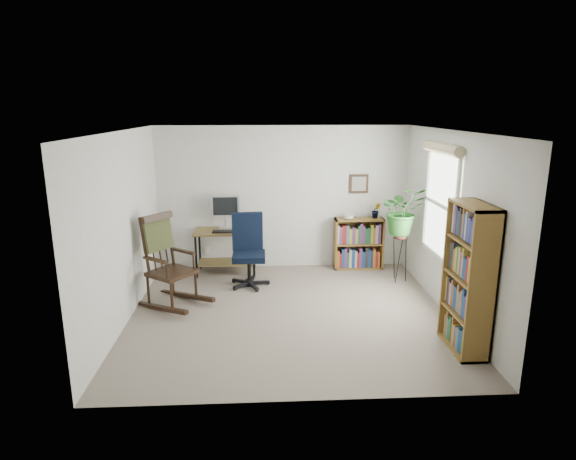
{
  "coord_description": "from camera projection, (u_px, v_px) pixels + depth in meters",
  "views": [
    {
      "loc": [
        -0.34,
        -5.97,
        2.68
      ],
      "look_at": [
        0.0,
        0.4,
        1.05
      ],
      "focal_mm": 30.0,
      "sensor_mm": 36.0,
      "label": 1
    }
  ],
  "objects": [
    {
      "name": "keyboard",
      "position": [
        225.0,
        231.0,
        7.75
      ],
      "size": [
        0.4,
        0.15,
        0.02
      ],
      "primitive_type": "cube",
      "color": "black",
      "rests_on": "desk"
    },
    {
      "name": "office_chair",
      "position": [
        249.0,
        251.0,
        7.31
      ],
      "size": [
        0.68,
        0.68,
        1.13
      ],
      "primitive_type": null,
      "rotation": [
        0.0,
        0.0,
        0.1
      ],
      "color": "black",
      "rests_on": "floor"
    },
    {
      "name": "potted_plant_small",
      "position": [
        376.0,
        215.0,
        8.08
      ],
      "size": [
        0.13,
        0.24,
        0.11
      ],
      "primitive_type": "imported",
      "color": "#266523",
      "rests_on": "low_bookshelf"
    },
    {
      "name": "wall_left",
      "position": [
        123.0,
        229.0,
        6.05
      ],
      "size": [
        0.0,
        4.0,
        2.4
      ],
      "primitive_type": "cube",
      "color": "silver",
      "rests_on": "ground"
    },
    {
      "name": "plant_stand",
      "position": [
        400.0,
        256.0,
        7.55
      ],
      "size": [
        0.3,
        0.3,
        0.83
      ],
      "primitive_type": null,
      "rotation": [
        0.0,
        0.0,
        -0.39
      ],
      "color": "black",
      "rests_on": "floor"
    },
    {
      "name": "rocking_chair",
      "position": [
        171.0,
        260.0,
        6.58
      ],
      "size": [
        1.29,
        1.21,
        1.3
      ],
      "primitive_type": null,
      "rotation": [
        0.0,
        0.0,
        0.92
      ],
      "color": "black",
      "rests_on": "floor"
    },
    {
      "name": "framed_picture",
      "position": [
        359.0,
        184.0,
        8.07
      ],
      "size": [
        0.32,
        0.04,
        0.32
      ],
      "primitive_type": null,
      "color": "black",
      "rests_on": "wall_back"
    },
    {
      "name": "low_bookshelf",
      "position": [
        359.0,
        243.0,
        8.18
      ],
      "size": [
        0.82,
        0.27,
        0.87
      ],
      "primitive_type": null,
      "color": "brown",
      "rests_on": "floor"
    },
    {
      "name": "window",
      "position": [
        440.0,
        205.0,
        6.51
      ],
      "size": [
        0.12,
        1.2,
        1.5
      ],
      "primitive_type": null,
      "color": "silver",
      "rests_on": "wall_right"
    },
    {
      "name": "desk",
      "position": [
        226.0,
        252.0,
        7.96
      ],
      "size": [
        1.01,
        0.55,
        0.73
      ],
      "primitive_type": null,
      "color": "olive",
      "rests_on": "floor"
    },
    {
      "name": "floor",
      "position": [
        290.0,
        313.0,
        6.46
      ],
      "size": [
        4.2,
        4.0,
        0.0
      ],
      "primitive_type": "cube",
      "color": "gray",
      "rests_on": "ground"
    },
    {
      "name": "spider_plant",
      "position": [
        404.0,
        188.0,
        7.28
      ],
      "size": [
        1.69,
        1.88,
        1.47
      ],
      "primitive_type": "imported",
      "color": "#266523",
      "rests_on": "plant_stand"
    },
    {
      "name": "wall_back",
      "position": [
        283.0,
        198.0,
        8.09
      ],
      "size": [
        4.2,
        0.0,
        2.4
      ],
      "primitive_type": "cube",
      "color": "silver",
      "rests_on": "ground"
    },
    {
      "name": "tall_bookshelf",
      "position": [
        468.0,
        279.0,
        5.31
      ],
      "size": [
        0.32,
        0.74,
        1.69
      ],
      "primitive_type": null,
      "color": "brown",
      "rests_on": "floor"
    },
    {
      "name": "monitor",
      "position": [
        226.0,
        212.0,
        7.94
      ],
      "size": [
        0.46,
        0.16,
        0.56
      ],
      "primitive_type": null,
      "color": "#B1B0B5",
      "rests_on": "desk"
    },
    {
      "name": "ceiling",
      "position": [
        290.0,
        131.0,
        5.86
      ],
      "size": [
        4.2,
        4.0,
        0.0
      ],
      "primitive_type": "cube",
      "color": "silver",
      "rests_on": "ground"
    },
    {
      "name": "wall_front",
      "position": [
        303.0,
        281.0,
        4.22
      ],
      "size": [
        4.2,
        0.0,
        2.4
      ],
      "primitive_type": "cube",
      "color": "silver",
      "rests_on": "ground"
    },
    {
      "name": "wall_right",
      "position": [
        450.0,
        224.0,
        6.27
      ],
      "size": [
        0.0,
        4.0,
        2.4
      ],
      "primitive_type": "cube",
      "color": "silver",
      "rests_on": "ground"
    }
  ]
}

